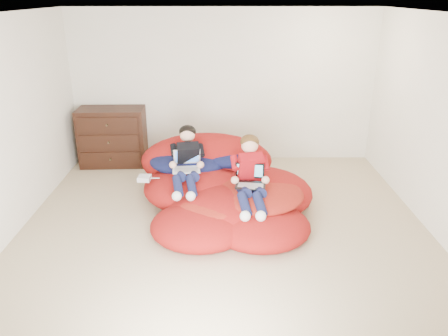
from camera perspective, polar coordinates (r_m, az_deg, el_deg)
room_shell at (r=5.30m, az=0.00°, el=-5.96°), size 5.10×5.10×2.77m
dresser at (r=7.47m, az=-14.31°, el=3.97°), size 1.09×0.61×0.96m
beanbag_pile at (r=5.83m, az=-0.15°, el=-2.78°), size 2.40×2.41×0.89m
cream_pillow at (r=6.53m, az=-4.96°, el=3.29°), size 0.41×0.26×0.26m
older_boy at (r=5.74m, az=-4.89°, el=1.26°), size 0.36×1.04×0.69m
younger_boy at (r=5.38m, az=3.45°, el=-0.57°), size 0.38×1.02×0.76m
laptop_white at (r=5.71m, az=-4.91°, el=0.54°), size 0.37×0.38×0.24m
laptop_black at (r=5.38m, az=3.45°, el=-1.42°), size 0.39×0.41×0.25m
power_adapter at (r=5.86m, az=-10.35°, el=-1.32°), size 0.18×0.18×0.06m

